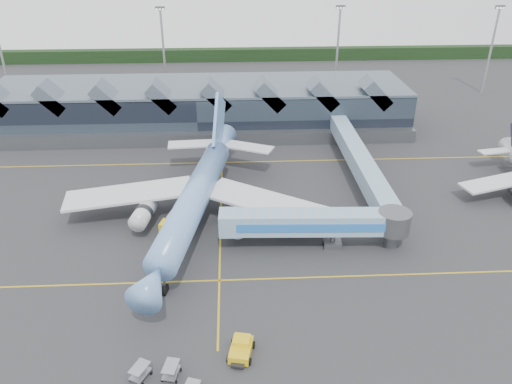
{
  "coord_description": "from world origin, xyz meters",
  "views": [
    {
      "loc": [
        2.09,
        -58.83,
        39.73
      ],
      "look_at": [
        5.4,
        6.3,
        5.0
      ],
      "focal_mm": 35.0,
      "sensor_mm": 36.0,
      "label": 1
    }
  ],
  "objects_px": {
    "main_airliner": "(197,194)",
    "fuel_truck": "(177,216)",
    "pushback_tug": "(241,349)",
    "jet_bridge": "(326,223)"
  },
  "relations": [
    {
      "from": "main_airliner",
      "to": "fuel_truck",
      "type": "xyz_separation_m",
      "value": [
        -3.12,
        -1.74,
        -2.87
      ]
    },
    {
      "from": "main_airliner",
      "to": "pushback_tug",
      "type": "xyz_separation_m",
      "value": [
        5.86,
        -27.72,
        -3.73
      ]
    },
    {
      "from": "pushback_tug",
      "to": "main_airliner",
      "type": "bearing_deg",
      "value": 113.8
    },
    {
      "from": "pushback_tug",
      "to": "jet_bridge",
      "type": "bearing_deg",
      "value": 69.98
    },
    {
      "from": "main_airliner",
      "to": "pushback_tug",
      "type": "relative_size",
      "value": 11.23
    },
    {
      "from": "main_airliner",
      "to": "pushback_tug",
      "type": "height_order",
      "value": "main_airliner"
    },
    {
      "from": "main_airliner",
      "to": "fuel_truck",
      "type": "distance_m",
      "value": 4.58
    },
    {
      "from": "main_airliner",
      "to": "jet_bridge",
      "type": "distance_m",
      "value": 19.78
    },
    {
      "from": "fuel_truck",
      "to": "pushback_tug",
      "type": "bearing_deg",
      "value": -55.75
    },
    {
      "from": "main_airliner",
      "to": "pushback_tug",
      "type": "bearing_deg",
      "value": -67.58
    }
  ]
}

